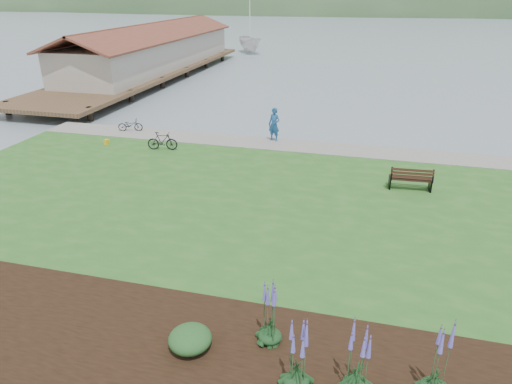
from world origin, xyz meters
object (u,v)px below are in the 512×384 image
park_bench (411,178)px  sailboat (250,53)px  person (274,122)px  bicycle_a (130,125)px

park_bench → sailboat: size_ratio=0.07×
person → sailboat: 42.57m
person → bicycle_a: 9.31m
park_bench → sailboat: (-20.04, 46.10, -0.96)m
bicycle_a → park_bench: bearing=-123.6°
park_bench → person: 9.29m
park_bench → person: size_ratio=0.80×
bicycle_a → person: bearing=-104.7°
person → sailboat: size_ratio=0.08×
park_bench → sailboat: sailboat is taller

